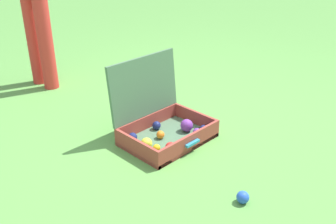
# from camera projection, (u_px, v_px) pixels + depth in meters

# --- Properties ---
(ground_plane) EXTENTS (16.00, 16.00, 0.00)m
(ground_plane) POSITION_uv_depth(u_px,v_px,m) (182.00, 139.00, 2.42)
(ground_plane) COLOR #569342
(open_suitcase) EXTENTS (0.54, 0.46, 0.50)m
(open_suitcase) POSITION_uv_depth(u_px,v_px,m) (162.00, 122.00, 2.38)
(open_suitcase) COLOR #4C7051
(open_suitcase) RESTS_ON ground
(stray_ball_on_grass) EXTENTS (0.06, 0.06, 0.06)m
(stray_ball_on_grass) POSITION_uv_depth(u_px,v_px,m) (243.00, 197.00, 1.84)
(stray_ball_on_grass) COLOR blue
(stray_ball_on_grass) RESTS_ON ground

